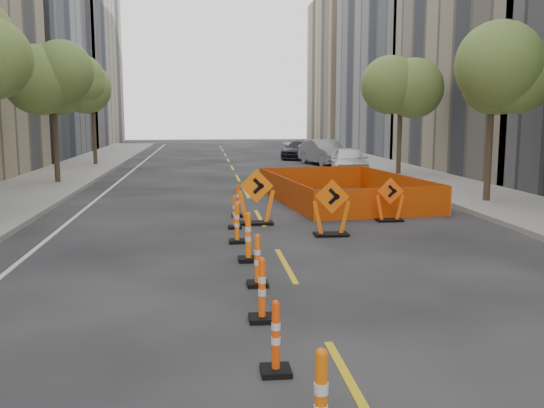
{
  "coord_description": "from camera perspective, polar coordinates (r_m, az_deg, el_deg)",
  "views": [
    {
      "loc": [
        -1.73,
        -8.61,
        3.23
      ],
      "look_at": [
        -0.11,
        5.61,
        1.1
      ],
      "focal_mm": 40.0,
      "sensor_mm": 36.0,
      "label": 1
    }
  ],
  "objects": [
    {
      "name": "bld_left_e",
      "position": [
        66.35,
        -20.36,
        13.81
      ],
      "size": [
        12.0,
        20.0,
        20.0
      ],
      "primitive_type": "cube",
      "color": "gray",
      "rests_on": "ground"
    },
    {
      "name": "parked_car_near",
      "position": [
        32.38,
        7.31,
        4.04
      ],
      "size": [
        2.49,
        4.73,
        1.53
      ],
      "primitive_type": "imported",
      "rotation": [
        0.0,
        0.0,
        -0.16
      ],
      "color": "white",
      "rests_on": "ground"
    },
    {
      "name": "safety_fence",
      "position": [
        22.71,
        6.61,
        1.47
      ],
      "size": [
        5.42,
        8.22,
        0.97
      ],
      "primitive_type": null,
      "rotation": [
        0.0,
        0.0,
        0.12
      ],
      "color": "#FF470D",
      "rests_on": "ground"
    },
    {
      "name": "channelizer_4",
      "position": [
        11.47,
        -1.38,
        -5.3
      ],
      "size": [
        0.4,
        0.4,
        1.01
      ],
      "primitive_type": null,
      "color": "#F6580A",
      "rests_on": "ground"
    },
    {
      "name": "tree_r_b",
      "position": [
        23.0,
        20.06,
        11.19
      ],
      "size": [
        2.8,
        2.8,
        5.95
      ],
      "color": "#382B1E",
      "rests_on": "ground"
    },
    {
      "name": "tree_l_c",
      "position": [
        29.41,
        -19.93,
        10.5
      ],
      "size": [
        2.8,
        2.8,
        5.95
      ],
      "color": "#382B1E",
      "rests_on": "ground"
    },
    {
      "name": "channelizer_7",
      "position": [
        17.23,
        -3.54,
        -0.75
      ],
      "size": [
        0.37,
        0.37,
        0.95
      ],
      "primitive_type": null,
      "color": "#FF520A",
      "rests_on": "ground"
    },
    {
      "name": "chevron_sign_right",
      "position": [
        18.66,
        11.04,
        0.41
      ],
      "size": [
        0.93,
        0.6,
        1.33
      ],
      "primitive_type": null,
      "rotation": [
        0.0,
        0.0,
        -0.08
      ],
      "color": "#F94E0A",
      "rests_on": "ground"
    },
    {
      "name": "tree_l_d",
      "position": [
        39.2,
        -16.53,
        10.02
      ],
      "size": [
        2.8,
        2.8,
        5.95
      ],
      "color": "#382B1E",
      "rests_on": "ground"
    },
    {
      "name": "channelizer_8",
      "position": [
        19.18,
        -3.22,
        0.31
      ],
      "size": [
        0.41,
        0.41,
        1.03
      ],
      "primitive_type": null,
      "color": "#F54C0A",
      "rests_on": "ground"
    },
    {
      "name": "channelizer_6",
      "position": [
        15.29,
        -3.31,
        -1.8
      ],
      "size": [
        0.4,
        0.4,
        1.02
      ],
      "primitive_type": null,
      "color": "#FF680A",
      "rests_on": "ground"
    },
    {
      "name": "channelizer_1",
      "position": [
        5.94,
        4.62,
        -18.35
      ],
      "size": [
        0.44,
        0.44,
        1.11
      ],
      "primitive_type": null,
      "color": "#D85B09",
      "rests_on": "ground"
    },
    {
      "name": "bld_right_c",
      "position": [
        37.62,
        24.13,
        13.5
      ],
      "size": [
        12.0,
        16.0,
        14.0
      ],
      "primitive_type": "cube",
      "color": "gray",
      "rests_on": "ground"
    },
    {
      "name": "channelizer_5",
      "position": [
        13.36,
        -2.26,
        -3.1
      ],
      "size": [
        0.44,
        0.44,
        1.11
      ],
      "primitive_type": null,
      "color": "#FF650A",
      "rests_on": "ground"
    },
    {
      "name": "channelizer_2",
      "position": [
        7.72,
        0.36,
        -12.42
      ],
      "size": [
        0.38,
        0.38,
        0.96
      ],
      "primitive_type": null,
      "color": "#DE4009",
      "rests_on": "ground"
    },
    {
      "name": "parked_car_far",
      "position": [
        44.16,
        2.6,
        5.13
      ],
      "size": [
        3.49,
        4.92,
        1.32
      ],
      "primitive_type": "imported",
      "rotation": [
        0.0,
        0.0,
        -0.4
      ],
      "color": "black",
      "rests_on": "ground"
    },
    {
      "name": "chevron_sign_center",
      "position": [
        16.19,
        5.63,
        -0.34
      ],
      "size": [
        1.17,
        0.93,
        1.53
      ],
      "primitive_type": null,
      "rotation": [
        0.0,
        0.0,
        -0.35
      ],
      "color": "#E05A09",
      "rests_on": "ground"
    },
    {
      "name": "channelizer_3",
      "position": [
        9.56,
        -0.95,
        -8.03
      ],
      "size": [
        0.41,
        0.41,
        1.03
      ],
      "primitive_type": null,
      "color": "#F04B0A",
      "rests_on": "ground"
    },
    {
      "name": "bld_right_d",
      "position": [
        52.72,
        14.95,
        15.57
      ],
      "size": [
        12.0,
        18.0,
        20.0
      ],
      "primitive_type": "cube",
      "color": "gray",
      "rests_on": "ground"
    },
    {
      "name": "tree_r_c",
      "position": [
        32.27,
        12.03,
        10.59
      ],
      "size": [
        2.8,
        2.8,
        5.95
      ],
      "color": "#382B1E",
      "rests_on": "ground"
    },
    {
      "name": "parked_car_mid",
      "position": [
        39.07,
        4.94,
        4.87
      ],
      "size": [
        2.79,
        5.12,
        1.6
      ],
      "primitive_type": "imported",
      "rotation": [
        0.0,
        0.0,
        0.24
      ],
      "color": "gray",
      "rests_on": "ground"
    },
    {
      "name": "ground_plane",
      "position": [
        9.36,
        4.67,
        -11.76
      ],
      "size": [
        140.0,
        140.0,
        0.0
      ],
      "primitive_type": "plane",
      "color": "black"
    },
    {
      "name": "sidewalk_right",
      "position": [
        23.45,
        20.82,
        0.18
      ],
      "size": [
        4.0,
        90.0,
        0.15
      ],
      "primitive_type": "cube",
      "color": "gray",
      "rests_on": "ground"
    },
    {
      "name": "chevron_sign_left",
      "position": [
        17.79,
        -1.48,
        0.68
      ],
      "size": [
        1.2,
        0.86,
        1.64
      ],
      "primitive_type": null,
      "rotation": [
        0.0,
        0.0,
        -0.2
      ],
      "color": "orange",
      "rests_on": "ground"
    },
    {
      "name": "bld_right_e",
      "position": [
        69.93,
        9.29,
        12.27
      ],
      "size": [
        12.0,
        14.0,
        16.0
      ],
      "primitive_type": "cube",
      "color": "tan",
      "rests_on": "ground"
    }
  ]
}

